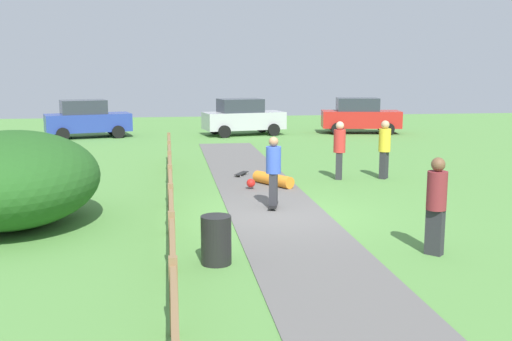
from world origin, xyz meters
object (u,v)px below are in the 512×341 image
object	(u,v)px
skater_riding	(273,168)
parked_car_silver	(243,117)
skater_fallen	(271,180)
bystander_yellow	(385,146)
bush_large	(11,179)
parked_car_blue	(87,119)
trash_bin	(216,240)
bystander_maroon	(436,201)
bystander_red	(339,147)
parked_car_red	(360,116)
skateboard_loose	(241,173)

from	to	relation	value
skater_riding	parked_car_silver	xyz separation A→B (m)	(1.32, 16.88, -0.08)
skater_fallen	bystander_yellow	size ratio (longest dim) A/B	0.78
bush_large	bystander_yellow	xyz separation A→B (m)	(10.41, 4.39, -0.03)
bush_large	parked_car_blue	world-z (taller)	bush_large
skater_fallen	parked_car_silver	world-z (taller)	parked_car_silver
trash_bin	bystander_maroon	bearing A→B (deg)	-0.72
bystander_red	parked_car_red	world-z (taller)	parked_car_red
bystander_red	parked_car_blue	xyz separation A→B (m)	(-9.49, 13.14, -0.08)
skater_riding	skater_fallen	xyz separation A→B (m)	(0.44, 2.89, -0.84)
bystander_red	bystander_yellow	bearing A→B (deg)	-4.06
bystander_maroon	bystander_red	bearing A→B (deg)	87.19
skateboard_loose	bystander_maroon	bearing A→B (deg)	-73.59
bystander_red	parked_car_silver	size ratio (longest dim) A/B	0.42
parked_car_silver	skater_fallen	bearing A→B (deg)	-93.59
skateboard_loose	parked_car_blue	world-z (taller)	parked_car_blue
bystander_maroon	parked_car_red	size ratio (longest dim) A/B	0.43
skater_fallen	bystander_yellow	xyz separation A→B (m)	(3.82, 0.74, 0.85)
bystander_yellow	parked_car_blue	world-z (taller)	parked_car_blue
skater_fallen	skateboard_loose	distance (m)	1.99
skater_fallen	skater_riding	bearing A→B (deg)	-98.71
bystander_maroon	bystander_yellow	xyz separation A→B (m)	(1.86, 7.86, -0.01)
skateboard_loose	bystander_maroon	size ratio (longest dim) A/B	0.42
bystander_red	bystander_yellow	xyz separation A→B (m)	(1.46, -0.10, 0.01)
trash_bin	bystander_red	xyz separation A→B (m)	(4.58, 7.91, 0.59)
skater_riding	skateboard_loose	xyz separation A→B (m)	(-0.24, 4.76, -0.95)
trash_bin	bystander_maroon	distance (m)	4.24
trash_bin	parked_car_blue	world-z (taller)	parked_car_blue
bystander_yellow	parked_car_blue	distance (m)	17.19
bystander_red	bystander_maroon	bearing A→B (deg)	-92.81
trash_bin	skater_riding	distance (m)	4.57
trash_bin	bystander_yellow	distance (m)	9.89
bystander_yellow	parked_car_silver	bearing A→B (deg)	102.51
skater_riding	bystander_maroon	size ratio (longest dim) A/B	0.96
parked_car_silver	skateboard_loose	bearing A→B (deg)	-97.32
bystander_maroon	bystander_red	world-z (taller)	bystander_maroon
bush_large	bystander_red	xyz separation A→B (m)	(8.95, 4.49, -0.04)
skater_fallen	bystander_maroon	bearing A→B (deg)	-74.58
parked_car_red	trash_bin	bearing A→B (deg)	-114.32
skater_fallen	bystander_maroon	world-z (taller)	bystander_maroon
bush_large	trash_bin	bearing A→B (deg)	-38.07
skateboard_loose	skater_riding	bearing A→B (deg)	-87.13
bush_large	parked_car_red	distance (m)	22.46
bystander_maroon	skater_riding	bearing A→B (deg)	119.68
trash_bin	parked_car_red	xyz separation A→B (m)	(9.52, 21.07, 0.51)
skater_fallen	bystander_maroon	distance (m)	7.43
skater_fallen	parked_car_silver	size ratio (longest dim) A/B	0.33
trash_bin	bystander_yellow	size ratio (longest dim) A/B	0.48
bystander_yellow	parked_car_red	size ratio (longest dim) A/B	0.43
bystander_yellow	parked_car_red	distance (m)	13.72
skateboard_loose	bystander_yellow	xyz separation A→B (m)	(4.50, -1.12, 0.96)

